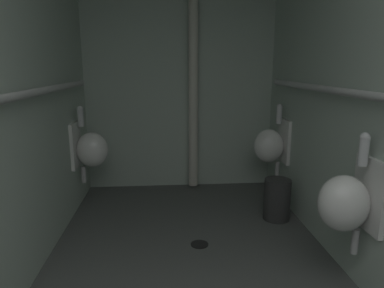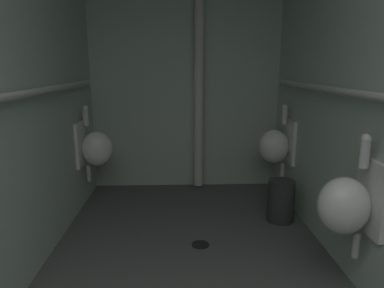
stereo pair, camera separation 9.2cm
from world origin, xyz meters
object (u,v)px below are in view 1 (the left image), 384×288
urinal_right_far (271,145)px  waste_bin (277,199)px  urinal_right_mid (347,201)px  standpipe_back_wall (193,76)px  urinal_left_mid (90,149)px  floor_drain (200,244)px

urinal_right_far → waste_bin: (-0.06, -0.45, -0.41)m
urinal_right_far → urinal_right_mid: bearing=-90.0°
urinal_right_far → standpipe_back_wall: bearing=148.1°
urinal_left_mid → waste_bin: 1.83m
standpipe_back_wall → waste_bin: bearing=-52.9°
urinal_right_mid → standpipe_back_wall: 2.21m
urinal_left_mid → floor_drain: 1.42m
urinal_right_mid → floor_drain: (-0.81, 0.63, -0.59)m
standpipe_back_wall → urinal_left_mid: bearing=-154.7°
urinal_left_mid → urinal_right_mid: (1.79, -1.47, 0.00)m
urinal_right_far → floor_drain: size_ratio=5.39×
floor_drain → standpipe_back_wall: bearing=87.5°
floor_drain → waste_bin: waste_bin is taller
standpipe_back_wall → waste_bin: 1.57m
standpipe_back_wall → waste_bin: (0.69, -0.91, -1.08)m
urinal_right_mid → urinal_right_far: bearing=90.0°
urinal_right_far → waste_bin: bearing=-97.6°
urinal_right_mid → waste_bin: bearing=93.3°
urinal_right_mid → standpipe_back_wall: (-0.75, 1.97, 0.67)m
urinal_left_mid → waste_bin: size_ratio=2.00×
urinal_right_mid → urinal_right_far: size_ratio=1.00×
waste_bin → urinal_right_far: bearing=82.4°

